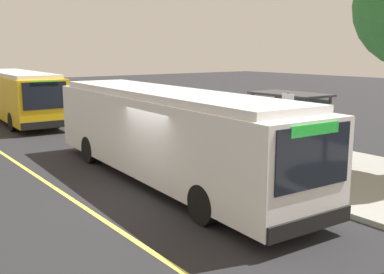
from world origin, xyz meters
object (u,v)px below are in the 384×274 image
(pedestrian_commuter, at_px, (248,136))
(waiting_bench, at_px, (295,146))
(transit_bus_main, at_px, (165,132))
(transit_bus_second, at_px, (18,94))
(route_sign_post, at_px, (287,126))

(pedestrian_commuter, bearing_deg, waiting_bench, 70.37)
(transit_bus_main, distance_m, pedestrian_commuter, 3.47)
(waiting_bench, bearing_deg, pedestrian_commuter, -109.63)
(transit_bus_second, bearing_deg, route_sign_post, 6.98)
(transit_bus_main, height_order, pedestrian_commuter, transit_bus_main)
(transit_bus_second, distance_m, waiting_bench, 17.62)
(transit_bus_main, height_order, transit_bus_second, same)
(pedestrian_commuter, bearing_deg, transit_bus_main, -93.20)
(transit_bus_main, distance_m, transit_bus_second, 15.95)
(transit_bus_main, xyz_separation_m, route_sign_post, (3.01, 2.32, 0.34))
(transit_bus_main, bearing_deg, pedestrian_commuter, 86.80)
(transit_bus_main, relative_size, route_sign_post, 4.46)
(transit_bus_second, bearing_deg, waiting_bench, 17.34)
(transit_bus_main, bearing_deg, transit_bus_second, 180.00)
(waiting_bench, height_order, pedestrian_commuter, pedestrian_commuter)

